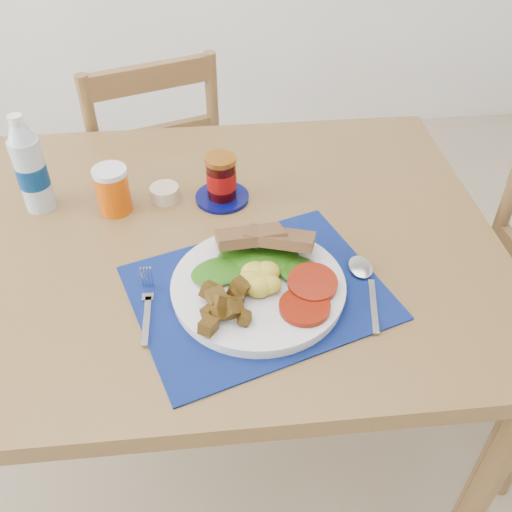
{
  "coord_description": "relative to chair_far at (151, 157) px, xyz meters",
  "views": [
    {
      "loc": [
        0.12,
        -0.7,
        1.48
      ],
      "look_at": [
        0.2,
        0.06,
        0.8
      ],
      "focal_mm": 40.0,
      "sensor_mm": 36.0,
      "label": 1
    }
  ],
  "objects": [
    {
      "name": "water_bottle",
      "position": [
        -0.19,
        -0.51,
        0.29
      ],
      "size": [
        0.06,
        0.06,
        0.22
      ],
      "color": "#ADBFCC",
      "rests_on": "table"
    },
    {
      "name": "ground",
      "position": [
        0.04,
        -0.84,
        -0.55
      ],
      "size": [
        4.0,
        4.0,
        0.0
      ],
      "primitive_type": "plane",
      "color": "tan",
      "rests_on": "ground"
    },
    {
      "name": "placemat",
      "position": [
        0.25,
        -0.82,
        0.2
      ],
      "size": [
        0.52,
        0.46,
        0.0
      ],
      "primitive_type": "cube",
      "rotation": [
        0.0,
        0.0,
        0.33
      ],
      "color": "#040A31",
      "rests_on": "table"
    },
    {
      "name": "chair_far",
      "position": [
        0.0,
        0.0,
        0.0
      ],
      "size": [
        0.5,
        0.49,
        1.08
      ],
      "rotation": [
        0.0,
        0.0,
        3.47
      ],
      "color": "brown",
      "rests_on": "ground"
    },
    {
      "name": "table",
      "position": [
        0.04,
        -0.64,
        0.12
      ],
      "size": [
        1.4,
        0.9,
        0.75
      ],
      "color": "brown",
      "rests_on": "ground"
    },
    {
      "name": "ramekin",
      "position": [
        0.07,
        -0.51,
        0.21
      ],
      "size": [
        0.06,
        0.06,
        0.03
      ],
      "primitive_type": "cylinder",
      "color": "beige",
      "rests_on": "table"
    },
    {
      "name": "jam_on_saucer",
      "position": [
        0.2,
        -0.52,
        0.25
      ],
      "size": [
        0.12,
        0.12,
        0.11
      ],
      "color": "#04084D",
      "rests_on": "table"
    },
    {
      "name": "fork",
      "position": [
        0.05,
        -0.83,
        0.2
      ],
      "size": [
        0.02,
        0.16,
        0.0
      ],
      "rotation": [
        0.0,
        0.0,
        -0.02
      ],
      "color": "#B2B5BA",
      "rests_on": "placemat"
    },
    {
      "name": "juice_glass",
      "position": [
        -0.03,
        -0.54,
        0.25
      ],
      "size": [
        0.07,
        0.07,
        0.1
      ],
      "primitive_type": "cylinder",
      "color": "#C84A05",
      "rests_on": "table"
    },
    {
      "name": "breakfast_plate",
      "position": [
        0.24,
        -0.82,
        0.22
      ],
      "size": [
        0.31,
        0.31,
        0.07
      ],
      "rotation": [
        0.0,
        0.0,
        -0.05
      ],
      "color": "silver",
      "rests_on": "placemat"
    },
    {
      "name": "spoon",
      "position": [
        0.44,
        -0.8,
        0.21
      ],
      "size": [
        0.05,
        0.19,
        0.01
      ],
      "rotation": [
        0.0,
        0.0,
        -0.19
      ],
      "color": "#B2B5BA",
      "rests_on": "placemat"
    }
  ]
}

